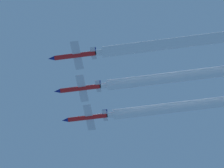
% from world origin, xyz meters
% --- Properties ---
extents(jet_far_left, '(8.16, 11.88, 2.85)m').
position_xyz_m(jet_far_left, '(-9.50, -0.14, 166.50)').
color(jet_far_left, red).
extents(jet_inner_left, '(8.16, 11.88, 2.85)m').
position_xyz_m(jet_inner_left, '(0.32, 0.34, 166.45)').
color(jet_inner_left, red).
extents(jet_center, '(8.16, 11.88, 2.85)m').
position_xyz_m(jet_center, '(9.44, 0.10, 166.20)').
color(jet_center, red).
extents(smoke_trail_far_left, '(2.58, 36.70, 2.58)m').
position_xyz_m(smoke_trail_far_left, '(-9.50, -23.93, 166.48)').
color(smoke_trail_far_left, white).
extents(smoke_trail_inner_left, '(2.58, 40.17, 2.58)m').
position_xyz_m(smoke_trail_inner_left, '(0.32, -25.19, 166.42)').
color(smoke_trail_inner_left, white).
extents(smoke_trail_center, '(2.58, 37.84, 2.58)m').
position_xyz_m(smoke_trail_center, '(9.44, -24.26, 166.17)').
color(smoke_trail_center, white).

